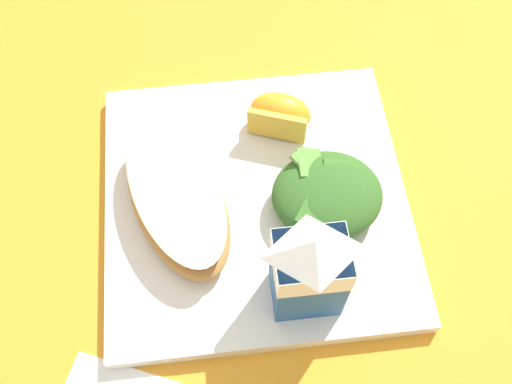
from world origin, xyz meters
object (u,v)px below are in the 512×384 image
milk_carton (310,268)px  orange_wedge_front (280,114)px  cheesy_pizza_bread (176,191)px  white_plate (256,201)px  green_salad_pile (327,195)px

milk_carton → orange_wedge_front: (-0.00, -0.18, -0.04)m
cheesy_pizza_bread → orange_wedge_front: size_ratio=2.70×
cheesy_pizza_bread → milk_carton: size_ratio=1.69×
milk_carton → orange_wedge_front: bearing=-90.6°
white_plate → orange_wedge_front: size_ratio=4.07×
white_plate → green_salad_pile: size_ratio=2.80×
cheesy_pizza_bread → milk_carton: milk_carton is taller
green_salad_pile → orange_wedge_front: bearing=-72.1°
cheesy_pizza_bread → orange_wedge_front: bearing=-145.0°
white_plate → cheesy_pizza_bread: cheesy_pizza_bread is taller
white_plate → orange_wedge_front: (-0.03, -0.08, 0.03)m
white_plate → milk_carton: size_ratio=2.55×
cheesy_pizza_bread → milk_carton: 0.15m
green_salad_pile → milk_carton: bearing=68.9°
white_plate → green_salad_pile: bearing=166.0°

